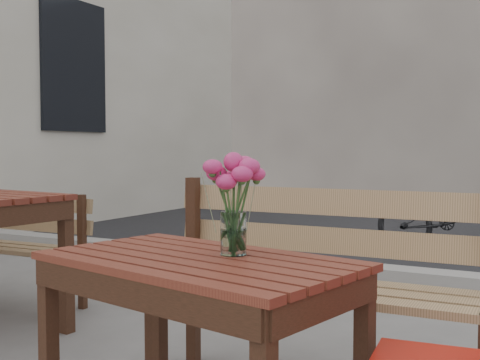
# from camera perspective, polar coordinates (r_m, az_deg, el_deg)

# --- Properties ---
(street) EXTENTS (30.00, 8.12, 0.12)m
(street) POSITION_cam_1_polar(r_m,az_deg,el_deg) (6.95, 20.19, -5.75)
(street) COLOR black
(street) RESTS_ON ground
(main_table) EXTENTS (1.22, 0.86, 0.68)m
(main_table) POSITION_cam_1_polar(r_m,az_deg,el_deg) (2.16, -4.01, -10.24)
(main_table) COLOR #581F17
(main_table) RESTS_ON ground
(main_bench) EXTENTS (1.53, 0.48, 0.94)m
(main_bench) POSITION_cam_1_polar(r_m,az_deg,el_deg) (2.65, 7.64, -7.76)
(main_bench) COLOR olive
(main_bench) RESTS_ON ground
(red_chair) EXTENTS (0.46, 0.46, 0.85)m
(red_chair) POSITION_cam_1_polar(r_m,az_deg,el_deg) (1.85, 21.46, -15.33)
(red_chair) COLOR red
(red_chair) RESTS_ON ground
(main_vase) EXTENTS (0.20, 0.20, 0.37)m
(main_vase) POSITION_cam_1_polar(r_m,az_deg,el_deg) (2.15, -0.63, -1.08)
(main_vase) COLOR white
(main_vase) RESTS_ON main_table
(second_bench) EXTENTS (1.27, 0.42, 0.78)m
(second_bench) POSITION_cam_1_polar(r_m,az_deg,el_deg) (4.48, -20.93, -4.81)
(second_bench) COLOR olive
(second_bench) RESTS_ON ground
(bicycle) EXTENTS (1.64, 0.61, 0.85)m
(bicycle) POSITION_cam_1_polar(r_m,az_deg,el_deg) (6.27, 20.19, -3.04)
(bicycle) COLOR black
(bicycle) RESTS_ON ground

